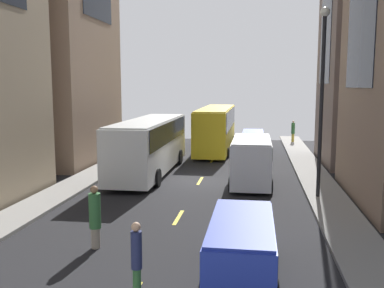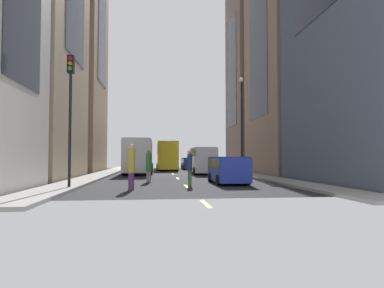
% 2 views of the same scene
% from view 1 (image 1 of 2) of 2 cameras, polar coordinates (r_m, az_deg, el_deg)
% --- Properties ---
extents(ground_plane, '(39.12, 39.12, 0.00)m').
position_cam_1_polar(ground_plane, '(24.85, 1.07, -4.90)').
color(ground_plane, black).
extents(sidewalk_west, '(1.94, 44.00, 0.15)m').
position_cam_1_polar(sidewalk_west, '(26.48, -13.26, -4.15)').
color(sidewalk_west, gray).
rests_on(sidewalk_west, ground).
extents(sidewalk_east, '(1.94, 44.00, 0.15)m').
position_cam_1_polar(sidewalk_east, '(24.89, 16.36, -5.02)').
color(sidewalk_east, gray).
rests_on(sidewalk_east, ground).
extents(lane_stripe_2, '(0.16, 2.00, 0.01)m').
position_cam_1_polar(lane_stripe_2, '(18.16, -1.81, -9.67)').
color(lane_stripe_2, yellow).
rests_on(lane_stripe_2, ground).
extents(lane_stripe_3, '(0.16, 2.00, 0.01)m').
position_cam_1_polar(lane_stripe_3, '(24.85, 1.07, -4.89)').
color(lane_stripe_3, yellow).
rests_on(lane_stripe_3, ground).
extents(lane_stripe_4, '(0.16, 2.00, 0.01)m').
position_cam_1_polar(lane_stripe_4, '(31.68, 2.70, -2.14)').
color(lane_stripe_4, yellow).
rests_on(lane_stripe_4, ground).
extents(lane_stripe_5, '(0.16, 2.00, 0.01)m').
position_cam_1_polar(lane_stripe_5, '(38.56, 3.74, -0.37)').
color(lane_stripe_5, yellow).
rests_on(lane_stripe_5, ground).
extents(lane_stripe_6, '(0.16, 2.00, 0.01)m').
position_cam_1_polar(lane_stripe_6, '(45.48, 4.47, 0.86)').
color(lane_stripe_6, yellow).
rests_on(lane_stripe_6, ground).
extents(city_bus_white, '(2.80, 11.19, 3.35)m').
position_cam_1_polar(city_bus_white, '(26.76, -5.62, 0.34)').
color(city_bus_white, silver).
rests_on(city_bus_white, ground).
extents(streetcar_yellow, '(2.70, 12.31, 3.59)m').
position_cam_1_polar(streetcar_yellow, '(36.45, 3.21, 2.51)').
color(streetcar_yellow, yellow).
rests_on(streetcar_yellow, ground).
extents(delivery_van_white, '(2.25, 5.31, 2.58)m').
position_cam_1_polar(delivery_van_white, '(23.82, 7.85, -1.82)').
color(delivery_van_white, white).
rests_on(delivery_van_white, ground).
extents(car_blue_0, '(1.98, 4.55, 1.67)m').
position_cam_1_polar(car_blue_0, '(12.65, 6.55, -12.93)').
color(car_blue_0, '#2338AD').
rests_on(car_blue_0, ground).
extents(car_blue_1, '(1.95, 4.44, 1.60)m').
position_cam_1_polar(car_blue_1, '(36.92, 8.05, 0.67)').
color(car_blue_1, '#2338AD').
rests_on(car_blue_1, ground).
extents(pedestrian_waiting_curb, '(0.28, 0.28, 2.05)m').
position_cam_1_polar(pedestrian_waiting_curb, '(11.34, -7.34, -14.67)').
color(pedestrian_waiting_curb, '#336B38').
rests_on(pedestrian_waiting_curb, ground).
extents(pedestrian_walking_far, '(0.34, 0.34, 2.02)m').
position_cam_1_polar(pedestrian_walking_far, '(41.69, 13.20, 1.73)').
color(pedestrian_walking_far, gold).
rests_on(pedestrian_walking_far, ground).
extents(pedestrian_crossing_mid, '(0.39, 0.39, 2.15)m').
position_cam_1_polar(pedestrian_crossing_mid, '(14.96, -12.70, -9.23)').
color(pedestrian_crossing_mid, gray).
rests_on(pedestrian_crossing_mid, ground).
extents(streetlamp_near, '(0.44, 0.44, 8.82)m').
position_cam_1_polar(streetlamp_near, '(21.10, 16.81, 7.33)').
color(streetlamp_near, black).
rests_on(streetlamp_near, ground).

